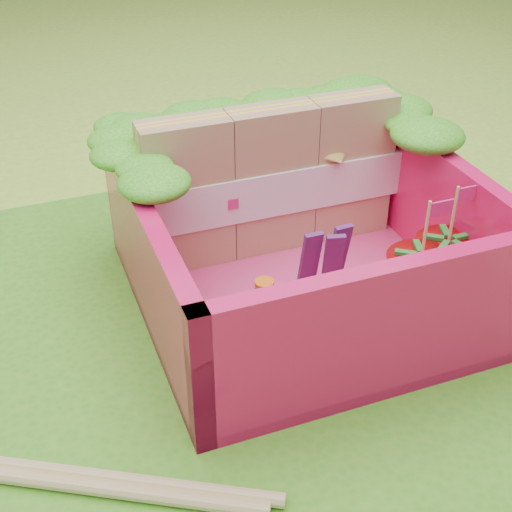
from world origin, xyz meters
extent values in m
plane|color=#96C537|center=(0.00, 0.00, 0.00)|extent=(14.00, 14.00, 0.00)
cube|color=#499D23|center=(0.00, 0.00, 0.01)|extent=(2.60, 2.60, 0.03)
cube|color=#E53A7F|center=(0.40, 0.11, 0.06)|extent=(1.30, 1.30, 0.05)
cube|color=#E31357|center=(0.40, 0.73, 0.31)|extent=(1.30, 0.07, 0.55)
cube|color=#E31357|center=(0.40, -0.50, 0.31)|extent=(1.30, 0.07, 0.55)
cube|color=#E31357|center=(-0.21, 0.11, 0.31)|extent=(0.07, 1.30, 0.55)
cube|color=#E31357|center=(1.02, 0.11, 0.31)|extent=(0.07, 1.30, 0.55)
ellipsoid|color=#217C16|center=(-0.10, 0.69, 0.64)|extent=(0.30, 0.30, 0.11)
ellipsoid|color=#217C16|center=(0.03, 0.69, 0.64)|extent=(0.30, 0.30, 0.11)
ellipsoid|color=#217C16|center=(0.15, 0.69, 0.64)|extent=(0.30, 0.30, 0.11)
ellipsoid|color=#217C16|center=(0.28, 0.69, 0.64)|extent=(0.30, 0.30, 0.11)
ellipsoid|color=#217C16|center=(0.40, 0.69, 0.64)|extent=(0.30, 0.30, 0.11)
ellipsoid|color=#217C16|center=(0.53, 0.69, 0.64)|extent=(0.30, 0.30, 0.11)
ellipsoid|color=#217C16|center=(0.65, 0.69, 0.64)|extent=(0.30, 0.30, 0.11)
ellipsoid|color=#217C16|center=(0.78, 0.69, 0.64)|extent=(0.30, 0.30, 0.11)
ellipsoid|color=#217C16|center=(0.90, 0.69, 0.64)|extent=(0.30, 0.30, 0.11)
ellipsoid|color=#217C16|center=(-0.18, 0.21, 0.64)|extent=(0.27, 0.27, 0.10)
ellipsoid|color=#217C16|center=(-0.18, 0.35, 0.64)|extent=(0.27, 0.27, 0.10)
ellipsoid|color=#217C16|center=(-0.18, 0.49, 0.64)|extent=(0.27, 0.27, 0.10)
ellipsoid|color=#217C16|center=(-0.18, 0.63, 0.64)|extent=(0.27, 0.27, 0.10)
ellipsoid|color=#217C16|center=(-0.18, 0.77, 0.64)|extent=(0.27, 0.27, 0.10)
ellipsoid|color=#217C16|center=(0.98, 0.21, 0.64)|extent=(0.27, 0.27, 0.10)
ellipsoid|color=#217C16|center=(0.98, 0.35, 0.64)|extent=(0.27, 0.27, 0.10)
ellipsoid|color=#217C16|center=(0.98, 0.49, 0.64)|extent=(0.27, 0.27, 0.10)
ellipsoid|color=#217C16|center=(0.98, 0.63, 0.64)|extent=(0.27, 0.27, 0.10)
ellipsoid|color=#217C16|center=(0.98, 0.77, 0.64)|extent=(0.27, 0.27, 0.10)
cube|color=#AB7F5A|center=(0.03, 0.46, 0.40)|extent=(0.37, 0.15, 0.65)
cube|color=#AB7F5A|center=(0.40, 0.46, 0.40)|extent=(0.37, 0.15, 0.65)
cube|color=#AB7F5A|center=(0.77, 0.46, 0.40)|extent=(0.37, 0.15, 0.65)
cube|color=white|center=(0.40, 0.46, 0.37)|extent=(1.17, 0.18, 0.20)
cylinder|color=#548F45|center=(-0.11, -0.24, 0.14)|extent=(0.12, 0.12, 0.13)
ellipsoid|color=#144B16|center=(-0.11, -0.24, 0.27)|extent=(0.32, 0.32, 0.12)
cylinder|color=orange|center=(0.12, -0.24, 0.22)|extent=(0.07, 0.07, 0.27)
cylinder|color=orange|center=(0.14, -0.14, 0.21)|extent=(0.07, 0.07, 0.26)
cube|color=#4E1959|center=(0.36, -0.04, 0.27)|extent=(0.07, 0.02, 0.38)
cube|color=#4E1959|center=(0.43, -0.08, 0.27)|extent=(0.07, 0.04, 0.38)
cube|color=#4E1959|center=(0.48, -0.03, 0.27)|extent=(0.07, 0.02, 0.38)
cone|color=red|center=(0.74, -0.20, 0.21)|extent=(0.26, 0.26, 0.26)
cylinder|color=#D9BF7A|center=(0.74, -0.20, 0.46)|extent=(0.01, 0.01, 0.24)
cube|color=#DE2580|center=(0.79, -0.20, 0.54)|extent=(0.10, 0.01, 0.06)
cone|color=red|center=(0.90, -0.14, 0.21)|extent=(0.26, 0.26, 0.26)
cylinder|color=#D9BF7A|center=(0.90, -0.14, 0.46)|extent=(0.01, 0.01, 0.24)
cube|color=#DE2580|center=(0.95, -0.14, 0.54)|extent=(0.10, 0.01, 0.06)
cube|color=#5DB839|center=(0.90, -0.16, 0.11)|extent=(0.33, 0.16, 0.05)
cube|color=#5DB839|center=(0.62, -0.22, 0.11)|extent=(0.19, 0.32, 0.05)
camera|label=1|loc=(-0.62, -2.04, 1.82)|focal=50.00mm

